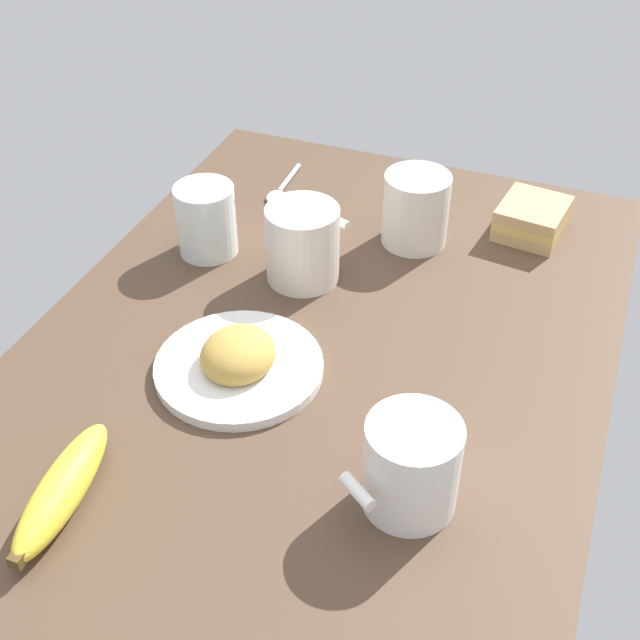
{
  "coord_description": "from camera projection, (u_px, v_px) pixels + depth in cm",
  "views": [
    {
      "loc": [
        67.75,
        26.0,
        63.35
      ],
      "look_at": [
        0.0,
        0.0,
        5.0
      ],
      "focal_mm": 47.14,
      "sensor_mm": 36.0,
      "label": 1
    }
  ],
  "objects": [
    {
      "name": "tabletop",
      "position": [
        320.0,
        347.0,
        0.96
      ],
      "size": [
        90.0,
        64.0,
        2.0
      ],
      "primitive_type": "cube",
      "color": "#4C3828",
      "rests_on": "ground"
    },
    {
      "name": "plate_of_food",
      "position": [
        239.0,
        361.0,
        0.9
      ],
      "size": [
        18.3,
        18.3,
        4.76
      ],
      "color": "white",
      "rests_on": "tabletop"
    },
    {
      "name": "coffee_mug_black",
      "position": [
        411.0,
        465.0,
        0.74
      ],
      "size": [
        10.79,
        9.71,
        9.43
      ],
      "color": "white",
      "rests_on": "tabletop"
    },
    {
      "name": "coffee_mug_milky",
      "position": [
        416.0,
        208.0,
        1.08
      ],
      "size": [
        10.8,
        8.54,
        9.63
      ],
      "color": "silver",
      "rests_on": "tabletop"
    },
    {
      "name": "coffee_mug_spare",
      "position": [
        303.0,
        243.0,
        1.02
      ],
      "size": [
        11.49,
        8.98,
        9.73
      ],
      "color": "silver",
      "rests_on": "tabletop"
    },
    {
      "name": "sandwich_main",
      "position": [
        532.0,
        219.0,
        1.11
      ],
      "size": [
        10.12,
        9.34,
        4.4
      ],
      "color": "tan",
      "rests_on": "tabletop"
    },
    {
      "name": "glass_of_milk",
      "position": [
        206.0,
        223.0,
        1.07
      ],
      "size": [
        7.62,
        7.62,
        9.22
      ],
      "color": "silver",
      "rests_on": "tabletop"
    },
    {
      "name": "banana",
      "position": [
        62.0,
        490.0,
        0.76
      ],
      "size": [
        16.63,
        5.81,
        4.01
      ],
      "color": "yellow",
      "rests_on": "tabletop"
    },
    {
      "name": "spoon",
      "position": [
        280.0,
        190.0,
        1.21
      ],
      "size": [
        11.61,
        2.52,
        0.8
      ],
      "color": "silver",
      "rests_on": "tabletop"
    }
  ]
}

